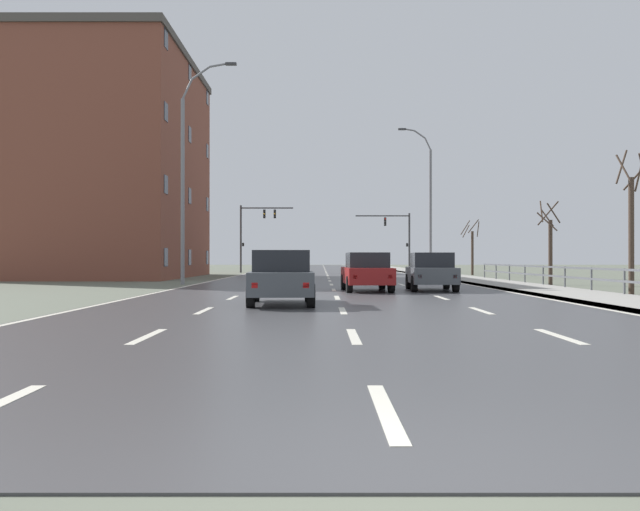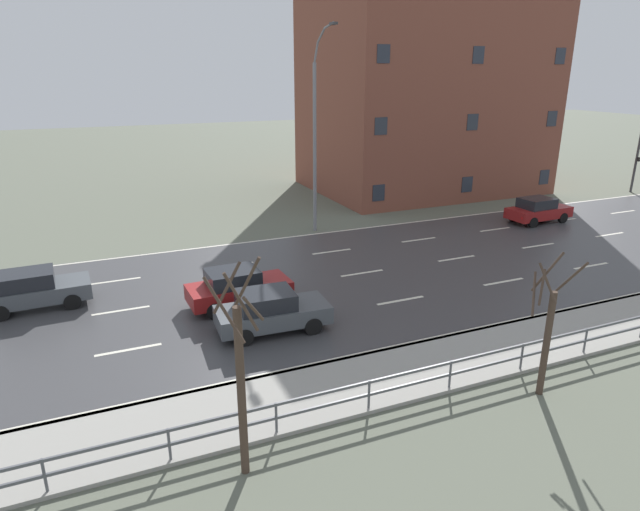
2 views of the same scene
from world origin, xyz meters
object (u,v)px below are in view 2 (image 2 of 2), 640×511
(car_near_left, at_px, (34,289))
(car_far_left, at_px, (238,287))
(car_near_right, at_px, (538,210))
(car_distant, at_px, (271,311))
(street_lamp_left_bank, at_px, (316,137))
(brick_building, at_px, (424,89))

(car_near_left, bearing_deg, car_far_left, 65.95)
(car_near_right, relative_size, car_distant, 1.00)
(car_far_left, bearing_deg, street_lamp_left_bank, 138.35)
(car_near_left, bearing_deg, car_near_right, 91.79)
(car_far_left, bearing_deg, car_near_left, -114.09)
(car_distant, relative_size, car_far_left, 1.00)
(car_near_right, height_order, car_distant, same)
(car_near_left, xyz_separation_m, brick_building, (-14.30, 27.28, 6.95))
(car_distant, bearing_deg, brick_building, 138.95)
(car_near_right, xyz_separation_m, car_near_left, (2.14, -28.26, 0.00))
(car_near_right, bearing_deg, brick_building, -178.02)
(car_near_right, distance_m, car_distant, 21.61)
(street_lamp_left_bank, relative_size, car_far_left, 2.73)
(car_distant, bearing_deg, car_near_left, -122.23)
(car_near_left, bearing_deg, brick_building, 115.12)
(car_near_left, xyz_separation_m, car_distant, (5.68, 8.11, 0.00))
(car_near_right, bearing_deg, car_near_left, -88.26)
(car_near_left, distance_m, car_distant, 9.90)
(car_near_left, relative_size, car_distant, 1.00)
(car_near_left, height_order, car_distant, same)
(car_far_left, xyz_separation_m, brick_building, (-17.29, 19.70, 6.95))
(car_near_left, distance_m, car_far_left, 8.15)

